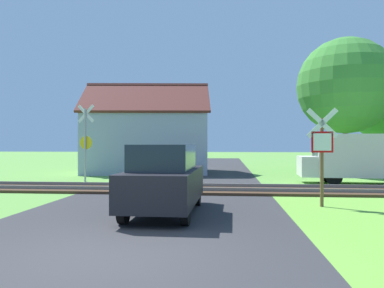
% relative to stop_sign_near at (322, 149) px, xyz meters
% --- Properties ---
extents(ground_plane, '(160.00, 160.00, 0.00)m').
position_rel_stop_sign_near_xyz_m(ground_plane, '(-4.63, -5.16, -1.65)').
color(ground_plane, '#5B933D').
extents(road_asphalt, '(6.95, 80.00, 0.01)m').
position_rel_stop_sign_near_xyz_m(road_asphalt, '(-4.63, -3.16, -1.65)').
color(road_asphalt, '#2D2D30').
rests_on(road_asphalt, ground).
extents(rail_track, '(60.00, 2.60, 0.22)m').
position_rel_stop_sign_near_xyz_m(rail_track, '(-4.63, 3.32, -1.59)').
color(rail_track, '#422D1E').
rests_on(rail_track, ground).
extents(stop_sign_near, '(0.88, 0.16, 2.83)m').
position_rel_stop_sign_near_xyz_m(stop_sign_near, '(0.00, 0.00, 0.00)').
color(stop_sign_near, brown).
rests_on(stop_sign_near, ground).
extents(crossing_sign_far, '(0.87, 0.20, 3.69)m').
position_rel_stop_sign_near_xyz_m(crossing_sign_far, '(-9.42, 6.30, 0.41)').
color(crossing_sign_far, '#9E9EA5').
rests_on(crossing_sign_far, ground).
extents(house, '(8.27, 6.67, 5.68)m').
position_rel_stop_sign_near_xyz_m(house, '(-7.73, 12.51, 0.37)').
color(house, '#99A3B7').
rests_on(house, ground).
extents(tree_right, '(5.57, 5.57, 7.98)m').
position_rel_stop_sign_near_xyz_m(tree_right, '(4.19, 11.56, 3.54)').
color(tree_right, '#513823').
rests_on(tree_right, ground).
extents(mail_truck, '(5.00, 2.13, 2.24)m').
position_rel_stop_sign_near_xyz_m(mail_truck, '(3.22, 6.45, -0.41)').
color(mail_truck, silver).
rests_on(mail_truck, ground).
extents(parked_car, '(1.71, 4.03, 1.78)m').
position_rel_stop_sign_near_xyz_m(parked_car, '(-4.30, -1.46, -0.76)').
color(parked_car, black).
rests_on(parked_car, ground).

